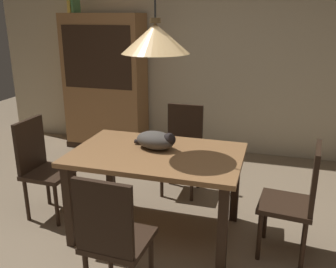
% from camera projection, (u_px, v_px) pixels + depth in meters
% --- Properties ---
extents(ground, '(10.00, 10.00, 0.00)m').
position_uv_depth(ground, '(150.00, 259.00, 2.89)').
color(ground, '#847056').
extents(back_wall, '(6.40, 0.10, 2.90)m').
position_uv_depth(back_wall, '(214.00, 45.00, 4.86)').
color(back_wall, beige).
rests_on(back_wall, ground).
extents(dining_table, '(1.40, 0.90, 0.75)m').
position_uv_depth(dining_table, '(157.00, 164.00, 3.06)').
color(dining_table, olive).
rests_on(dining_table, ground).
extents(chair_left_side, '(0.41, 0.41, 0.93)m').
position_uv_depth(chair_left_side, '(41.00, 164.00, 3.41)').
color(chair_left_side, black).
rests_on(chair_left_side, ground).
extents(chair_near_front, '(0.42, 0.42, 0.93)m').
position_uv_depth(chair_near_front, '(113.00, 236.00, 2.31)').
color(chair_near_front, black).
rests_on(chair_near_front, ground).
extents(chair_far_back, '(0.40, 0.40, 0.93)m').
position_uv_depth(chair_far_back, '(183.00, 145.00, 3.91)').
color(chair_far_back, black).
rests_on(chair_far_back, ground).
extents(chair_right_side, '(0.44, 0.44, 0.93)m').
position_uv_depth(chair_right_side, '(298.00, 197.00, 2.79)').
color(chair_right_side, black).
rests_on(chair_right_side, ground).
extents(cat_sleeping, '(0.40, 0.29, 0.16)m').
position_uv_depth(cat_sleeping, '(156.00, 140.00, 3.09)').
color(cat_sleeping, '#4C4742').
rests_on(cat_sleeping, dining_table).
extents(pendant_lamp, '(0.52, 0.52, 1.30)m').
position_uv_depth(pendant_lamp, '(155.00, 38.00, 2.75)').
color(pendant_lamp, '#E5B775').
extents(hutch_bookcase, '(1.12, 0.45, 1.85)m').
position_uv_depth(hutch_bookcase, '(106.00, 85.00, 5.12)').
color(hutch_bookcase, olive).
rests_on(hutch_bookcase, ground).
extents(book_yellow_short, '(0.04, 0.20, 0.18)m').
position_uv_depth(book_yellow_short, '(72.00, 6.00, 4.92)').
color(book_yellow_short, gold).
rests_on(book_yellow_short, hutch_bookcase).
extents(book_green_slim, '(0.03, 0.20, 0.26)m').
position_uv_depth(book_green_slim, '(75.00, 3.00, 4.89)').
color(book_green_slim, '#427A4C').
rests_on(book_green_slim, hutch_bookcase).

